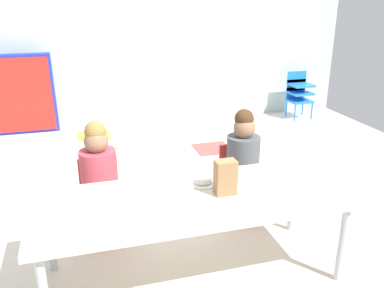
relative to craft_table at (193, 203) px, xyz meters
The scene contains 10 objects.
ground_plane 0.99m from the craft_table, 91.77° to the left, with size 6.63×5.36×0.02m.
back_wall 3.62m from the craft_table, 90.41° to the left, with size 6.63×0.10×2.78m, color #B2C1B7.
craft_table is the anchor object (origin of this frame).
seated_child_near_camera 0.80m from the craft_table, 131.61° to the left, with size 0.34×0.34×0.92m.
seated_child_middle_seat 0.83m from the craft_table, 45.90° to the left, with size 0.32×0.31×0.92m.
kid_chair_blue_stack 4.04m from the craft_table, 50.70° to the left, with size 0.32×0.30×0.68m.
folded_activity_table 3.58m from the craft_table, 112.31° to the left, with size 0.90×0.29×1.09m.
paper_bag_brown 0.26m from the craft_table, ahead, with size 0.13×0.09×0.22m, color #9E754C.
paper_plate_near_edge 0.20m from the craft_table, 54.82° to the left, with size 0.18×0.18×0.01m, color white.
donut_powdered_on_plate 0.21m from the craft_table, 54.82° to the left, with size 0.12×0.12×0.04m, color white.
Camera 1 is at (-0.59, -2.95, 1.72)m, focal length 37.68 mm.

